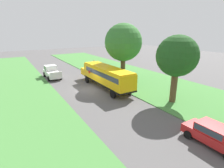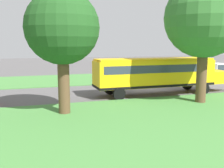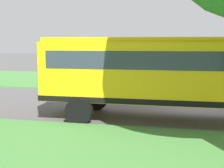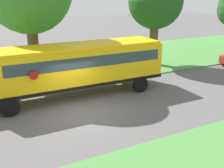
# 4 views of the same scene
# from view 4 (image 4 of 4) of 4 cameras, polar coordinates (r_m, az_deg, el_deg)

# --- Properties ---
(ground_plane) EXTENTS (120.00, 120.00, 0.00)m
(ground_plane) POSITION_cam_4_polar(r_m,az_deg,el_deg) (14.03, -6.60, -6.39)
(ground_plane) COLOR #565454
(grass_verge) EXTENTS (12.00, 80.00, 0.08)m
(grass_verge) POSITION_cam_4_polar(r_m,az_deg,el_deg) (23.15, -15.23, 3.47)
(grass_verge) COLOR #47843D
(grass_verge) RESTS_ON ground
(school_bus) EXTENTS (2.85, 12.42, 3.16)m
(school_bus) POSITION_cam_4_polar(r_m,az_deg,el_deg) (15.86, -8.37, 3.98)
(school_bus) COLOR yellow
(school_bus) RESTS_ON ground
(oak_tree_roadside_mid) EXTENTS (4.54, 4.54, 7.67)m
(oak_tree_roadside_mid) POSITION_cam_4_polar(r_m,az_deg,el_deg) (22.84, 9.46, 17.14)
(oak_tree_roadside_mid) COLOR brown
(oak_tree_roadside_mid) RESTS_ON ground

